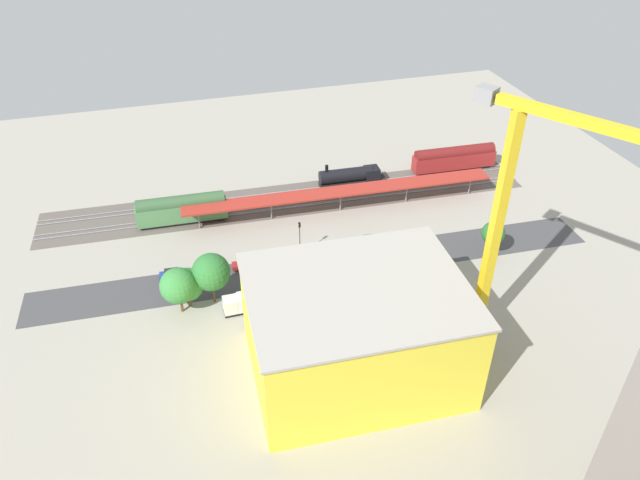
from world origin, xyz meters
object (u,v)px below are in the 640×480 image
at_px(freight_coach_far, 182,209).
at_px(traffic_light, 300,234).
at_px(parked_car_3, 309,252).
at_px(street_tree_4, 178,286).
at_px(parked_car_4, 274,260).
at_px(street_tree_0, 187,284).
at_px(street_tree_5, 211,272).
at_px(box_truck_0, 330,282).
at_px(box_truck_1, 253,301).
at_px(parked_car_1, 370,241).
at_px(street_tree_1, 493,233).
at_px(construction_building, 356,331).
at_px(passenger_coach, 454,158).
at_px(platform_canopy_near, 341,192).
at_px(street_tree_3, 339,260).
at_px(parked_car_2, 336,247).
at_px(parked_car_5, 244,264).
at_px(parked_car_6, 205,272).
at_px(parked_car_0, 399,239).
at_px(parked_car_7, 172,275).
at_px(locomotive, 352,177).
at_px(tower_crane, 510,217).
at_px(street_tree_2, 370,259).
at_px(box_truck_2, 381,274).

height_order(freight_coach_far, traffic_light, traffic_light).
height_order(parked_car_3, street_tree_4, street_tree_4).
xyz_separation_m(parked_car_4, street_tree_4, (17.08, 8.54, 4.57)).
height_order(street_tree_0, street_tree_5, street_tree_5).
distance_m(box_truck_0, box_truck_1, 13.50).
bearing_deg(parked_car_1, street_tree_1, 155.35).
xyz_separation_m(construction_building, traffic_light, (0.56, -29.12, -2.69)).
xyz_separation_m(passenger_coach, street_tree_1, (8.37, 31.68, 1.74)).
xyz_separation_m(platform_canopy_near, construction_building, (11.18, 41.82, 2.97)).
distance_m(parked_car_1, traffic_light, 13.87).
relative_size(street_tree_3, traffic_light, 1.03).
distance_m(box_truck_0, street_tree_4, 24.86).
distance_m(parked_car_4, street_tree_4, 19.64).
relative_size(construction_building, box_truck_0, 3.20).
relative_size(parked_car_1, box_truck_0, 0.47).
height_order(freight_coach_far, street_tree_5, street_tree_5).
bearing_deg(parked_car_2, parked_car_1, -179.30).
height_order(parked_car_5, street_tree_1, street_tree_1).
bearing_deg(parked_car_6, platform_canopy_near, -154.33).
distance_m(parked_car_4, parked_car_5, 5.40).
xyz_separation_m(parked_car_0, street_tree_4, (40.98, 8.39, 4.47)).
xyz_separation_m(freight_coach_far, parked_car_7, (3.57, 17.42, -2.40)).
bearing_deg(locomotive, passenger_coach, 179.99).
bearing_deg(tower_crane, parked_car_0, -85.16).
distance_m(parked_car_6, tower_crane, 52.51).
bearing_deg(parked_car_3, parked_car_4, 3.37).
distance_m(parked_car_7, traffic_light, 23.35).
xyz_separation_m(street_tree_0, street_tree_2, (-30.42, 1.47, -0.14)).
height_order(construction_building, street_tree_2, construction_building).
relative_size(parked_car_0, parked_car_6, 1.07).
bearing_deg(locomotive, box_truck_0, 65.63).
xyz_separation_m(parked_car_6, box_truck_1, (-6.37, 11.00, 0.84)).
height_order(parked_car_5, construction_building, construction_building).
distance_m(platform_canopy_near, parked_car_5, 26.41).
bearing_deg(freight_coach_far, parked_car_3, 140.00).
distance_m(box_truck_1, street_tree_1, 44.42).
relative_size(parked_car_1, street_tree_4, 0.51).
distance_m(passenger_coach, box_truck_1, 62.84).
xyz_separation_m(street_tree_0, street_tree_4, (1.38, 1.07, 0.88)).
height_order(parked_car_2, parked_car_4, parked_car_4).
height_order(passenger_coach, box_truck_0, passenger_coach).
bearing_deg(parked_car_1, parked_car_0, 171.90).
distance_m(parked_car_1, street_tree_3, 12.86).
distance_m(platform_canopy_near, freight_coach_far, 31.48).
xyz_separation_m(passenger_coach, parked_car_2, (34.84, 22.65, -2.31)).
relative_size(passenger_coach, box_truck_2, 2.04).
bearing_deg(construction_building, box_truck_0, -93.45).
xyz_separation_m(locomotive, box_truck_0, (15.04, 33.20, -0.28)).
distance_m(parked_car_4, street_tree_0, 17.78).
bearing_deg(box_truck_1, passenger_coach, -146.85).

